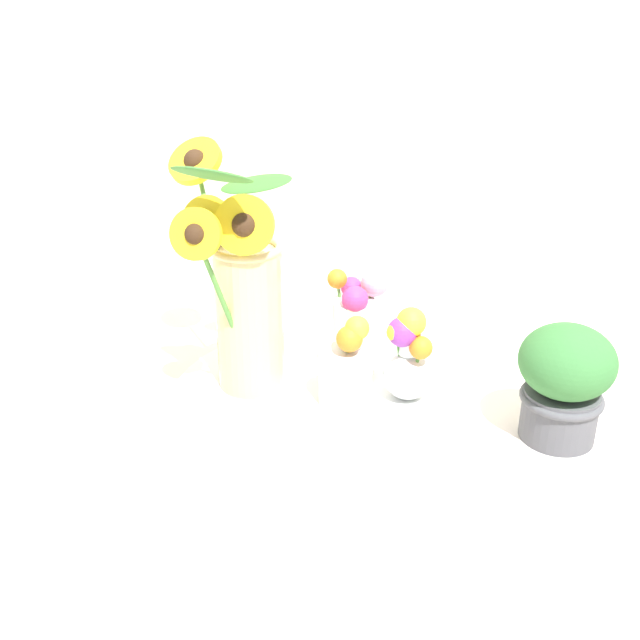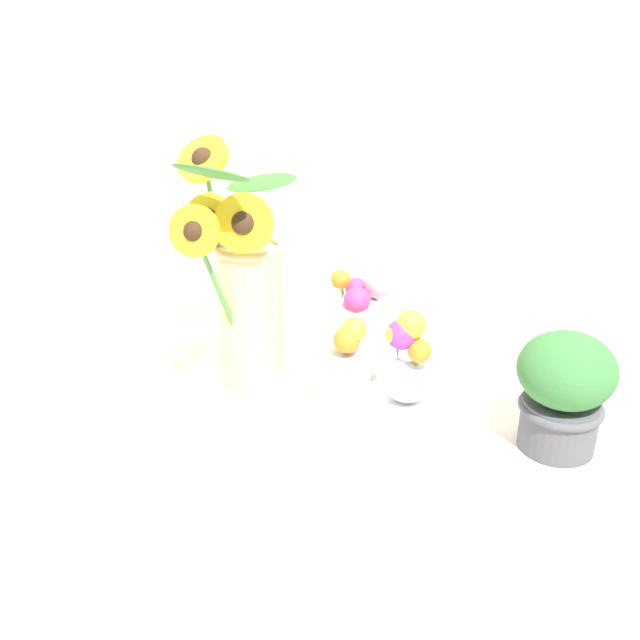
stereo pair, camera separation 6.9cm
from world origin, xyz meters
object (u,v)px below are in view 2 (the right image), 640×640
mason_jar_sunflowers (246,293)px  vase_small_back (358,325)px  serving_tray (320,396)px  vase_bulb_right (407,362)px  vase_small_center (345,367)px  potted_plant (564,389)px

mason_jar_sunflowers → vase_small_back: mason_jar_sunflowers is taller
serving_tray → vase_bulb_right: (0.12, -0.00, 0.07)m
mason_jar_sunflowers → serving_tray: bearing=-4.3°
vase_small_center → vase_bulb_right: same height
vase_bulb_right → potted_plant: bearing=-11.9°
serving_tray → vase_small_back: bearing=57.1°
vase_small_center → vase_small_back: 0.09m
potted_plant → vase_small_center: bearing=176.5°
mason_jar_sunflowers → vase_small_center: bearing=-12.9°
serving_tray → vase_bulb_right: size_ratio=3.06×
mason_jar_sunflowers → vase_small_center: (0.15, -0.03, -0.08)m
vase_small_center → vase_bulb_right: size_ratio=1.00×
vase_small_center → potted_plant: potted_plant is taller
vase_bulb_right → vase_small_back: vase_small_back is taller
mason_jar_sunflowers → vase_small_back: size_ratio=2.14×
vase_bulb_right → vase_small_back: size_ratio=0.87×
vase_bulb_right → potted_plant: (0.21, -0.04, 0.01)m
serving_tray → potted_plant: (0.33, -0.04, 0.08)m
serving_tray → vase_small_center: (0.04, -0.03, 0.07)m
serving_tray → potted_plant: bearing=-7.5°
mason_jar_sunflowers → potted_plant: mason_jar_sunflowers is taller
vase_small_back → mason_jar_sunflowers: bearing=-159.3°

